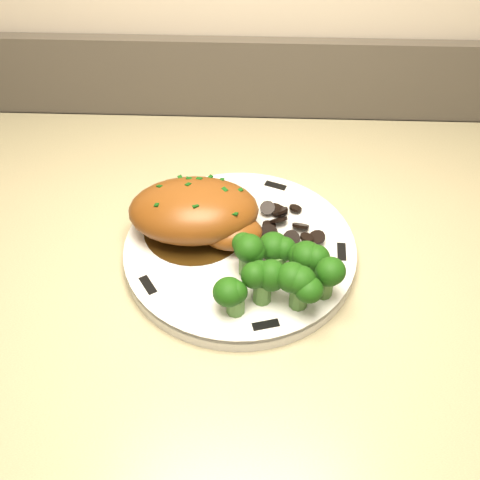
{
  "coord_description": "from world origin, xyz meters",
  "views": [
    {
      "loc": [
        -0.0,
        1.2,
        1.32
      ],
      "look_at": [
        -0.02,
        1.69,
        0.83
      ],
      "focal_mm": 45.0,
      "sensor_mm": 36.0,
      "label": 1
    }
  ],
  "objects_px": {
    "chicken_breast": "(198,213)",
    "broccoli_florets": "(280,273)",
    "counter": "(301,432)",
    "plate": "(240,251)"
  },
  "relations": [
    {
      "from": "plate",
      "to": "chicken_breast",
      "type": "bearing_deg",
      "value": 154.26
    },
    {
      "from": "chicken_breast",
      "to": "broccoli_florets",
      "type": "relative_size",
      "value": 1.31
    },
    {
      "from": "plate",
      "to": "broccoli_florets",
      "type": "height_order",
      "value": "broccoli_florets"
    },
    {
      "from": "chicken_breast",
      "to": "broccoli_florets",
      "type": "height_order",
      "value": "chicken_breast"
    },
    {
      "from": "chicken_breast",
      "to": "counter",
      "type": "bearing_deg",
      "value": -17.12
    },
    {
      "from": "counter",
      "to": "broccoli_florets",
      "type": "relative_size",
      "value": 15.22
    },
    {
      "from": "counter",
      "to": "chicken_breast",
      "type": "xyz_separation_m",
      "value": [
        -0.15,
        0.04,
        0.44
      ]
    },
    {
      "from": "counter",
      "to": "chicken_breast",
      "type": "bearing_deg",
      "value": 165.93
    },
    {
      "from": "broccoli_florets",
      "to": "plate",
      "type": "bearing_deg",
      "value": 124.54
    },
    {
      "from": "counter",
      "to": "chicken_breast",
      "type": "height_order",
      "value": "counter"
    }
  ]
}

